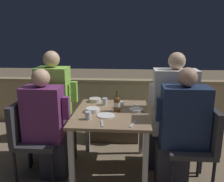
{
  "coord_description": "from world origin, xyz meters",
  "views": [
    {
      "loc": [
        0.2,
        -2.48,
        1.57
      ],
      "look_at": [
        0.0,
        0.07,
        0.94
      ],
      "focal_mm": 38.0,
      "sensor_mm": 36.0,
      "label": 1
    }
  ],
  "objects_px": {
    "chair_right_far": "(187,127)",
    "potted_plant": "(37,112)",
    "chair_left_far": "(42,122)",
    "person_white_polo": "(171,112)",
    "chair_left_near": "(30,133)",
    "person_green_blouse": "(57,108)",
    "chair_right_near": "(200,140)",
    "person_purple_stripe": "(47,125)",
    "beer_bottle": "(117,103)",
    "person_navy_jumper": "(180,129)"
  },
  "relations": [
    {
      "from": "chair_right_far",
      "to": "potted_plant",
      "type": "height_order",
      "value": "chair_right_far"
    },
    {
      "from": "chair_left_far",
      "to": "person_white_polo",
      "type": "height_order",
      "value": "person_white_polo"
    },
    {
      "from": "chair_left_near",
      "to": "person_green_blouse",
      "type": "distance_m",
      "value": 0.42
    },
    {
      "from": "chair_right_near",
      "to": "person_purple_stripe",
      "type": "bearing_deg",
      "value": 178.62
    },
    {
      "from": "person_purple_stripe",
      "to": "beer_bottle",
      "type": "height_order",
      "value": "person_purple_stripe"
    },
    {
      "from": "potted_plant",
      "to": "person_navy_jumper",
      "type": "bearing_deg",
      "value": -27.49
    },
    {
      "from": "person_navy_jumper",
      "to": "person_white_polo",
      "type": "bearing_deg",
      "value": 97.86
    },
    {
      "from": "beer_bottle",
      "to": "potted_plant",
      "type": "relative_size",
      "value": 0.36
    },
    {
      "from": "beer_bottle",
      "to": "chair_left_near",
      "type": "bearing_deg",
      "value": -169.89
    },
    {
      "from": "person_green_blouse",
      "to": "chair_right_near",
      "type": "xyz_separation_m",
      "value": [
        1.6,
        -0.36,
        -0.19
      ]
    },
    {
      "from": "person_purple_stripe",
      "to": "potted_plant",
      "type": "height_order",
      "value": "person_purple_stripe"
    },
    {
      "from": "chair_left_far",
      "to": "potted_plant",
      "type": "xyz_separation_m",
      "value": [
        -0.31,
        0.63,
        -0.1
      ]
    },
    {
      "from": "person_white_polo",
      "to": "chair_left_far",
      "type": "bearing_deg",
      "value": 179.01
    },
    {
      "from": "chair_right_far",
      "to": "person_green_blouse",
      "type": "bearing_deg",
      "value": 179.01
    },
    {
      "from": "chair_left_near",
      "to": "person_green_blouse",
      "type": "xyz_separation_m",
      "value": [
        0.21,
        0.32,
        0.19
      ]
    },
    {
      "from": "chair_right_near",
      "to": "chair_right_far",
      "type": "height_order",
      "value": "same"
    },
    {
      "from": "person_purple_stripe",
      "to": "chair_right_far",
      "type": "distance_m",
      "value": 1.59
    },
    {
      "from": "chair_left_far",
      "to": "chair_right_far",
      "type": "relative_size",
      "value": 1.0
    },
    {
      "from": "person_purple_stripe",
      "to": "beer_bottle",
      "type": "bearing_deg",
      "value": 12.76
    },
    {
      "from": "chair_left_near",
      "to": "person_navy_jumper",
      "type": "relative_size",
      "value": 0.68
    },
    {
      "from": "person_purple_stripe",
      "to": "potted_plant",
      "type": "distance_m",
      "value": 1.09
    },
    {
      "from": "chair_left_far",
      "to": "chair_right_near",
      "type": "relative_size",
      "value": 1.0
    },
    {
      "from": "chair_right_near",
      "to": "potted_plant",
      "type": "relative_size",
      "value": 1.27
    },
    {
      "from": "chair_left_near",
      "to": "potted_plant",
      "type": "distance_m",
      "value": 1.0
    },
    {
      "from": "chair_right_near",
      "to": "chair_right_far",
      "type": "relative_size",
      "value": 1.0
    },
    {
      "from": "beer_bottle",
      "to": "potted_plant",
      "type": "height_order",
      "value": "beer_bottle"
    },
    {
      "from": "potted_plant",
      "to": "person_green_blouse",
      "type": "bearing_deg",
      "value": -51.35
    },
    {
      "from": "person_green_blouse",
      "to": "chair_right_far",
      "type": "distance_m",
      "value": 1.56
    },
    {
      "from": "person_white_polo",
      "to": "potted_plant",
      "type": "bearing_deg",
      "value": 160.41
    },
    {
      "from": "person_purple_stripe",
      "to": "chair_left_far",
      "type": "relative_size",
      "value": 1.43
    },
    {
      "from": "person_green_blouse",
      "to": "person_purple_stripe",
      "type": "bearing_deg",
      "value": -92.15
    },
    {
      "from": "person_green_blouse",
      "to": "chair_right_near",
      "type": "distance_m",
      "value": 1.65
    },
    {
      "from": "beer_bottle",
      "to": "person_green_blouse",
      "type": "bearing_deg",
      "value": 168.6
    },
    {
      "from": "chair_left_near",
      "to": "chair_right_far",
      "type": "xyz_separation_m",
      "value": [
        1.76,
        0.29,
        0.0
      ]
    },
    {
      "from": "person_purple_stripe",
      "to": "person_navy_jumper",
      "type": "relative_size",
      "value": 0.97
    },
    {
      "from": "person_green_blouse",
      "to": "chair_right_far",
      "type": "xyz_separation_m",
      "value": [
        1.55,
        -0.03,
        -0.19
      ]
    },
    {
      "from": "chair_left_near",
      "to": "person_navy_jumper",
      "type": "bearing_deg",
      "value": -1.38
    },
    {
      "from": "beer_bottle",
      "to": "chair_left_far",
      "type": "bearing_deg",
      "value": 170.96
    },
    {
      "from": "person_white_polo",
      "to": "potted_plant",
      "type": "distance_m",
      "value": 1.99
    },
    {
      "from": "person_navy_jumper",
      "to": "person_white_polo",
      "type": "relative_size",
      "value": 0.91
    },
    {
      "from": "person_white_polo",
      "to": "beer_bottle",
      "type": "xyz_separation_m",
      "value": [
        -0.62,
        -0.12,
        0.13
      ]
    },
    {
      "from": "chair_right_far",
      "to": "chair_right_near",
      "type": "bearing_deg",
      "value": -81.56
    },
    {
      "from": "person_purple_stripe",
      "to": "person_white_polo",
      "type": "bearing_deg",
      "value": 12.02
    },
    {
      "from": "chair_right_far",
      "to": "person_navy_jumper",
      "type": "bearing_deg",
      "value": -114.7
    },
    {
      "from": "chair_left_near",
      "to": "beer_bottle",
      "type": "bearing_deg",
      "value": 10.11
    },
    {
      "from": "person_navy_jumper",
      "to": "potted_plant",
      "type": "distance_m",
      "value": 2.16
    },
    {
      "from": "person_purple_stripe",
      "to": "person_white_polo",
      "type": "height_order",
      "value": "person_white_polo"
    },
    {
      "from": "beer_bottle",
      "to": "chair_right_far",
      "type": "bearing_deg",
      "value": 8.48
    },
    {
      "from": "potted_plant",
      "to": "chair_left_near",
      "type": "bearing_deg",
      "value": -72.82
    },
    {
      "from": "person_navy_jumper",
      "to": "potted_plant",
      "type": "bearing_deg",
      "value": 152.51
    }
  ]
}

